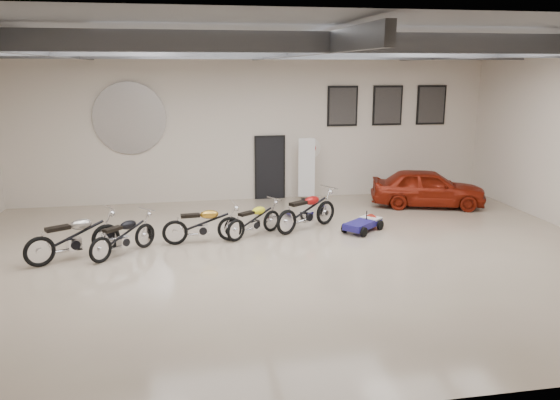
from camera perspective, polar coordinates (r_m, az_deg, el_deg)
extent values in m
cube|color=tan|center=(13.00, 0.94, -5.95)|extent=(16.00, 12.00, 0.01)
cube|color=slate|center=(12.26, 1.03, 16.63)|extent=(16.00, 12.00, 0.01)
cube|color=beige|center=(18.27, -2.68, 7.80)|extent=(16.00, 0.02, 5.00)
cube|color=black|center=(18.50, -1.07, 3.34)|extent=(0.92, 0.08, 2.10)
imported|color=maroon|center=(18.17, 15.18, 1.26)|extent=(2.40, 3.84, 1.22)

